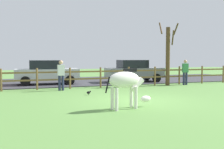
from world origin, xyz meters
TOP-DOWN VIEW (x-y plane):
  - ground_plane at (0.00, 0.00)m, footprint 60.00×60.00m
  - parking_asphalt at (0.00, 9.30)m, footprint 28.00×7.40m
  - paddock_fence at (-0.02, 5.00)m, footprint 22.08×0.11m
  - bare_tree at (4.44, 4.76)m, footprint 1.35×1.32m
  - zebra at (-1.18, -1.67)m, footprint 1.92×0.72m
  - crow_on_grass at (-1.52, 2.12)m, footprint 0.22×0.10m
  - parked_car_grey at (3.17, 7.24)m, footprint 4.10×2.08m
  - parked_car_silver at (-2.88, 7.62)m, footprint 4.06×2.01m
  - visitor_left_of_tree at (-2.47, 4.31)m, footprint 0.37×0.24m
  - visitor_right_of_tree at (5.63, 4.56)m, footprint 0.40×0.29m

SIDE VIEW (x-z plane):
  - ground_plane at x=0.00m, z-range 0.00..0.00m
  - parking_asphalt at x=0.00m, z-range 0.00..0.05m
  - crow_on_grass at x=-1.52m, z-range 0.02..0.23m
  - paddock_fence at x=-0.02m, z-range 0.08..1.29m
  - parked_car_grey at x=3.17m, z-range 0.06..1.62m
  - parked_car_silver at x=-2.88m, z-range 0.06..1.62m
  - visitor_left_of_tree at x=-2.47m, z-range 0.09..1.73m
  - visitor_right_of_tree at x=5.63m, z-range 0.09..1.73m
  - zebra at x=-1.18m, z-range 0.22..1.63m
  - bare_tree at x=4.44m, z-range -0.02..4.06m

